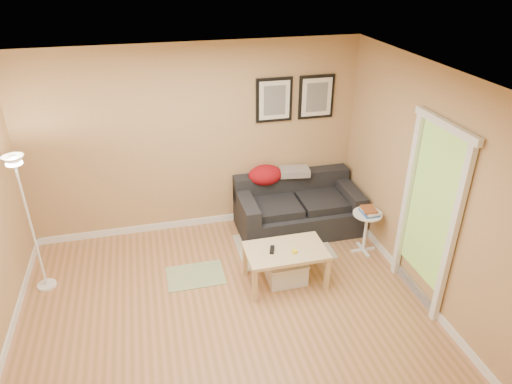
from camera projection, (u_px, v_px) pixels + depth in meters
floor at (226, 316)px, 5.10m from camera, size 4.50×4.50×0.00m
ceiling at (217, 83)px, 3.88m from camera, size 4.50×4.50×0.00m
wall_back at (196, 141)px, 6.21m from camera, size 4.50×0.00×4.50m
wall_front at (282, 381)px, 2.78m from camera, size 4.50×0.00×4.50m
wall_right at (428, 190)px, 4.97m from camera, size 0.00×4.00×4.00m
baseboard_back at (201, 221)px, 6.78m from camera, size 4.50×0.02×0.10m
baseboard_left at (5, 351)px, 4.60m from camera, size 0.02×4.00×0.10m
baseboard_right at (409, 282)px, 5.56m from camera, size 0.02×4.00×0.10m
sofa at (298, 206)px, 6.52m from camera, size 1.70×0.90×0.75m
red_throw at (265, 175)px, 6.51m from camera, size 0.48×0.36×0.28m
plaid_throw at (294, 171)px, 6.58m from camera, size 0.45×0.32×0.10m
framed_print_left at (274, 100)px, 6.18m from camera, size 0.50×0.04×0.60m
framed_print_right at (316, 97)px, 6.31m from camera, size 0.50×0.04×0.60m
area_rug at (283, 246)px, 6.29m from camera, size 1.25×0.85×0.01m
green_runner at (196, 276)px, 5.73m from camera, size 0.70×0.50×0.01m
coffee_table at (285, 266)px, 5.53m from camera, size 0.96×0.59×0.47m
remote_control at (272, 250)px, 5.39m from camera, size 0.10×0.17×0.02m
tape_roll at (294, 251)px, 5.36m from camera, size 0.07×0.07×0.03m
storage_bin at (286, 271)px, 5.58m from camera, size 0.47×0.34×0.29m
side_table at (365, 232)px, 6.08m from camera, size 0.38×0.38×0.58m
book_stack at (369, 211)px, 5.92m from camera, size 0.25×0.29×0.08m
floor_lamp at (32, 229)px, 5.18m from camera, size 0.22×0.22×1.71m
doorway at (427, 219)px, 4.96m from camera, size 0.12×1.01×2.13m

